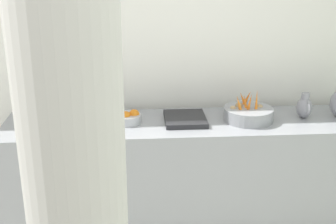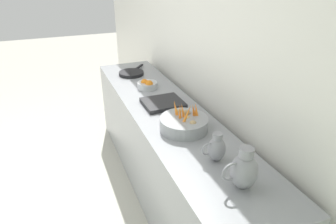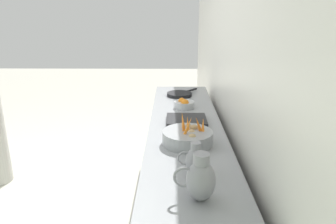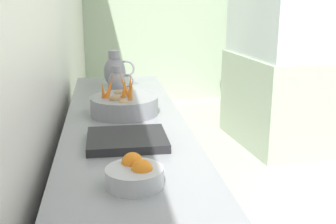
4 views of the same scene
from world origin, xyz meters
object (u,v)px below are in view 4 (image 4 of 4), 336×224
(vegetable_colander, at_px, (124,105))
(glass_block_booth, at_px, (317,35))
(metal_pitcher_short, at_px, (117,82))
(orange_bowl, at_px, (135,174))
(metal_pitcher_tall, at_px, (115,70))

(vegetable_colander, bearing_deg, glass_block_booth, 41.94)
(metal_pitcher_short, xyz_separation_m, glass_block_booth, (2.03, 1.37, 0.14))
(metal_pitcher_short, bearing_deg, glass_block_booth, 34.12)
(orange_bowl, height_order, metal_pitcher_short, metal_pitcher_short)
(vegetable_colander, bearing_deg, orange_bowl, -90.40)
(vegetable_colander, height_order, metal_pitcher_tall, metal_pitcher_tall)
(orange_bowl, relative_size, metal_pitcher_short, 1.02)
(vegetable_colander, xyz_separation_m, glass_block_booth, (2.01, 1.80, 0.18))
(vegetable_colander, height_order, metal_pitcher_short, vegetable_colander)
(orange_bowl, height_order, metal_pitcher_tall, metal_pitcher_tall)
(vegetable_colander, height_order, orange_bowl, vegetable_colander)
(metal_pitcher_short, distance_m, glass_block_booth, 2.45)
(orange_bowl, relative_size, metal_pitcher_tall, 0.78)
(vegetable_colander, relative_size, glass_block_booth, 0.16)
(orange_bowl, distance_m, metal_pitcher_short, 1.31)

